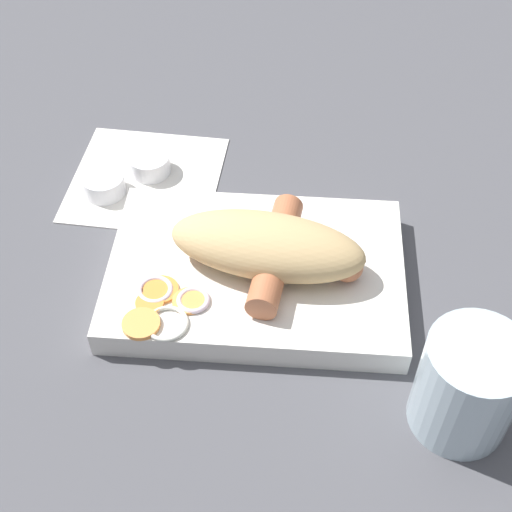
{
  "coord_description": "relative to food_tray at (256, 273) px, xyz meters",
  "views": [
    {
      "loc": [
        0.03,
        -0.43,
        0.52
      ],
      "look_at": [
        0.0,
        0.0,
        0.04
      ],
      "focal_mm": 50.0,
      "sensor_mm": 36.0,
      "label": 1
    }
  ],
  "objects": [
    {
      "name": "pickled_veggies",
      "position": [
        -0.08,
        -0.06,
        0.02
      ],
      "size": [
        0.07,
        0.08,
        0.0
      ],
      "color": "#F99E4C",
      "rests_on": "food_tray"
    },
    {
      "name": "ground_plane",
      "position": [
        0.0,
        0.0,
        -0.01
      ],
      "size": [
        3.0,
        3.0,
        0.0
      ],
      "primitive_type": "plane",
      "color": "#4C4C51"
    },
    {
      "name": "condiment_cup_far",
      "position": [
        -0.17,
        0.11,
        -0.0
      ],
      "size": [
        0.04,
        0.04,
        0.02
      ],
      "color": "white",
      "rests_on": "ground_plane"
    },
    {
      "name": "condiment_cup_near",
      "position": [
        -0.13,
        0.15,
        -0.0
      ],
      "size": [
        0.04,
        0.04,
        0.02
      ],
      "color": "white",
      "rests_on": "ground_plane"
    },
    {
      "name": "food_tray",
      "position": [
        0.0,
        0.0,
        0.0
      ],
      "size": [
        0.27,
        0.19,
        0.03
      ],
      "color": "silver",
      "rests_on": "ground_plane"
    },
    {
      "name": "drink_glass",
      "position": [
        0.17,
        -0.13,
        0.03
      ],
      "size": [
        0.08,
        0.08,
        0.09
      ],
      "color": "silver",
      "rests_on": "ground_plane"
    },
    {
      "name": "sausage",
      "position": [
        0.02,
        -0.0,
        0.03
      ],
      "size": [
        0.16,
        0.13,
        0.03
      ],
      "color": "#B26642",
      "rests_on": "food_tray"
    },
    {
      "name": "bread_roll",
      "position": [
        0.01,
        0.0,
        0.04
      ],
      "size": [
        0.19,
        0.1,
        0.05
      ],
      "color": "tan",
      "rests_on": "food_tray"
    },
    {
      "name": "napkin",
      "position": [
        -0.13,
        0.14,
        -0.01
      ],
      "size": [
        0.17,
        0.17,
        0.0
      ],
      "color": "white",
      "rests_on": "ground_plane"
    }
  ]
}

